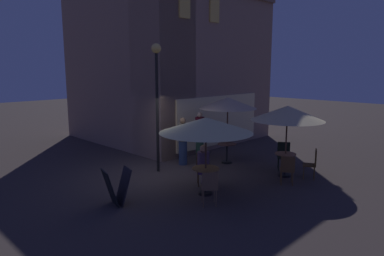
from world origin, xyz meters
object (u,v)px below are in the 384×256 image
Objects in this scene: patio_umbrella_1 at (206,125)px; cafe_chair_3 at (313,162)px; cafe_table_1 at (206,175)px; patio_umbrella_0 at (228,103)px; cafe_table_0 at (227,149)px; cafe_chair_4 at (284,154)px; cafe_table_2 at (285,160)px; street_lamp_near_corner at (157,84)px; patio_umbrella_2 at (287,113)px; menu_sandwich_board at (117,187)px; patron_standing_1 at (183,141)px; cafe_chair_1 at (210,185)px; cafe_chair_2 at (287,168)px; patron_seated_0 at (204,163)px; cafe_chair_0 at (203,166)px; patron_standing_2 at (200,136)px.

patio_umbrella_1 is 2.67× the size of cafe_chair_3.
patio_umbrella_0 is at bearing 28.93° from cafe_table_1.
cafe_table_0 is 3.15m from cafe_chair_3.
cafe_chair_3 is at bearing 42.46° from cafe_chair_4.
cafe_table_1 is 0.79× the size of cafe_chair_3.
street_lamp_near_corner is at bearing 126.86° from cafe_table_2.
cafe_chair_3 reaches higher than cafe_chair_4.
cafe_table_1 is 0.33× the size of patio_umbrella_2.
patron_standing_1 is at bearing 37.10° from menu_sandwich_board.
cafe_table_0 is 0.32× the size of patio_umbrella_2.
patio_umbrella_2 is 2.53× the size of cafe_chair_1.
cafe_table_1 is 0.99× the size of cafe_table_2.
cafe_chair_2 is at bearing 49.76° from cafe_chair_3.
menu_sandwich_board is at bearing 118.65° from cafe_chair_2.
patron_seated_0 reaches higher than cafe_chair_1.
patron_seated_0 reaches higher than cafe_chair_0.
patron_standing_1 reaches higher than menu_sandwich_board.
patio_umbrella_1 is 1.10× the size of patio_umbrella_2.
cafe_table_2 is 2.79m from cafe_chair_0.
cafe_chair_4 reaches higher than cafe_chair_1.
street_lamp_near_corner reaches higher than patio_umbrella_0.
cafe_table_2 is at bearing 0.00° from cafe_chair_2.
menu_sandwich_board reaches higher than cafe_table_1.
cafe_chair_0 is 0.20m from patron_seated_0.
street_lamp_near_corner reaches higher than cafe_table_0.
cafe_table_0 is 0.40× the size of patron_standing_2.
cafe_chair_0 is at bearing 5.70° from menu_sandwich_board.
cafe_table_1 is 3.13m from patron_standing_1.
cafe_chair_0 is at bearing -0.94° from cafe_chair_1.
patio_umbrella_0 is 3.10m from patron_seated_0.
cafe_table_1 is at bearing 118.12° from cafe_chair_2.
patio_umbrella_2 is at bearing -4.27° from menu_sandwich_board.
cafe_chair_2 is (2.30, -1.22, -1.42)m from patio_umbrella_1.
cafe_table_0 is (5.12, 0.53, 0.03)m from menu_sandwich_board.
cafe_table_0 is at bearing 28.93° from cafe_table_1.
street_lamp_near_corner is 3.09m from patron_seated_0.
cafe_chair_1 is (-1.15, -1.29, -0.01)m from cafe_chair_0.
cafe_chair_1 is (-3.58, 0.08, 0.02)m from cafe_table_2.
patron_standing_1 reaches higher than cafe_table_0.
patio_umbrella_0 reaches higher than patron_seated_0.
cafe_chair_0 is 0.55× the size of patron_standing_1.
patron_standing_2 is at bearing -102.49° from cafe_chair_4.
menu_sandwich_board reaches higher than cafe_table_0.
cafe_chair_3 is (1.09, -0.27, 0.03)m from cafe_chair_2.
cafe_chair_4 is 0.55× the size of patron_standing_1.
patron_seated_0 is 2.41m from patron_standing_1.
cafe_table_0 is 0.29× the size of patio_umbrella_1.
patio_umbrella_2 is 3.89m from cafe_chair_1.
street_lamp_near_corner is 1.67× the size of patio_umbrella_1.
cafe_table_2 is 0.81× the size of cafe_chair_4.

